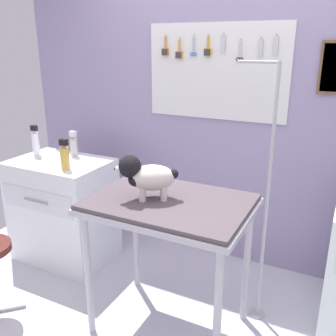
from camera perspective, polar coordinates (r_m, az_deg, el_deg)
rear_wall_panel at (r=3.09m, az=9.91°, el=6.22°), size 4.00×0.11×2.30m
grooming_table at (r=2.29m, az=0.22°, el=-7.01°), size 0.97×0.69×0.91m
grooming_arm at (r=2.47m, az=14.56°, el=-6.15°), size 0.30×0.11×1.71m
dog at (r=2.22m, az=-3.41°, el=-1.17°), size 0.36×0.29×0.27m
counter_left at (r=3.36m, az=-15.60°, el=-6.15°), size 0.80×0.58×0.88m
detangler_spray at (r=3.39m, az=-19.51°, el=3.69°), size 0.06×0.06×0.26m
spray_bottle_tall at (r=2.94m, az=-15.44°, el=1.69°), size 0.07×0.07×0.24m
spray_bottle_short at (r=3.29m, az=-14.15°, el=3.34°), size 0.06×0.06×0.22m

